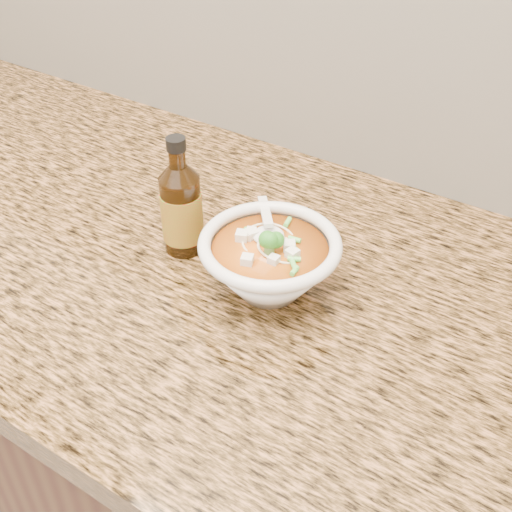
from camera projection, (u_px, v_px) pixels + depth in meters
The scene contains 4 objects.
cabinet at pixel (196, 441), 1.19m from camera, with size 4.00×0.65×0.86m, color black.
counter_slab at pixel (178, 249), 0.91m from camera, with size 4.00×0.68×0.04m, color #A66B3C.
soup_bowl at pixel (270, 264), 0.79m from camera, with size 0.17×0.18×0.10m.
hot_sauce_bottle at pixel (182, 209), 0.84m from camera, with size 0.07×0.07×0.17m.
Camera 1 is at (0.49, 1.13, 1.44)m, focal length 45.00 mm.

